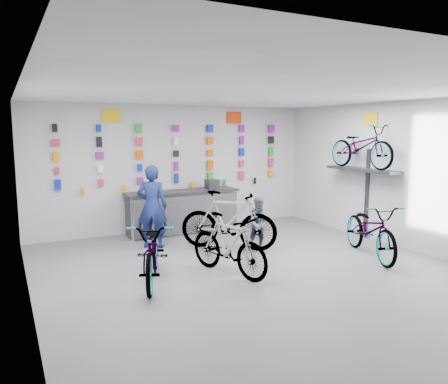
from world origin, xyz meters
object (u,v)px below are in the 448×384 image
bike_right (371,230)px  bike_left (153,251)px  bike_center (228,245)px  customer (260,224)px  clerk (152,206)px  bike_service (228,220)px  counter (183,212)px

bike_right → bike_left: bearing=-167.6°
bike_left → bike_center: size_ratio=1.13×
bike_right → customer: size_ratio=1.85×
bike_right → clerk: bearing=163.5°
bike_left → bike_center: bearing=11.0°
customer → bike_service: bearing=165.7°
bike_right → customer: bearing=159.6°
bike_center → clerk: bearing=86.8°
bike_service → customer: bike_service is taller
bike_center → clerk: clerk is taller
bike_right → clerk: size_ratio=1.18×
bike_left → bike_right: 4.16m
bike_left → bike_right: (4.12, -0.54, 0.02)m
bike_service → bike_left: bearing=162.1°
counter → bike_right: (2.43, -3.51, 0.04)m
bike_left → bike_center: bike_center is taller
counter → clerk: size_ratio=1.57×
bike_right → clerk: clerk is taller
bike_left → bike_center: 1.25m
bike_service → customer: (0.54, -0.34, -0.06)m
counter → bike_service: 1.82m
clerk → bike_service: bearing=177.4°
counter → customer: 2.29m
bike_service → bike_right: bearing=-87.2°
bike_right → clerk: (-3.48, 2.56, 0.33)m
bike_center → counter: bearing=63.9°
bike_service → clerk: clerk is taller
bike_center → bike_service: (0.74, 1.40, 0.08)m
bike_center → customer: size_ratio=1.58×
bike_left → clerk: bearing=94.0°
bike_center → bike_right: bearing=-24.0°
bike_service → customer: size_ratio=1.83×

